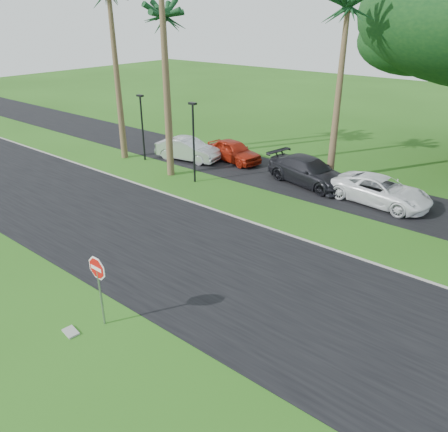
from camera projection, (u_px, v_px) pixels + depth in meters
ground at (161, 278)px, 16.55m from camera, size 120.00×120.00×0.00m
road at (197, 257)px, 17.96m from camera, size 120.00×8.00×0.02m
parking_strip at (318, 185)px, 25.37m from camera, size 120.00×5.00×0.02m
curb at (253, 223)px, 20.81m from camera, size 120.00×0.12×0.06m
stop_sign_near at (98, 277)px, 13.40m from camera, size 1.05×0.07×2.62m
palm_left_mid at (164, 20)px, 26.57m from camera, size 5.00×5.00×10.00m
palm_center at (347, 12)px, 22.53m from camera, size 5.00×5.00×10.50m
streetlight_left at (142, 123)px, 28.71m from camera, size 0.45×0.25×4.34m
streetlight_right at (194, 138)px, 24.82m from camera, size 0.45×0.25×4.64m
car_silver at (188, 150)px, 29.40m from camera, size 4.67×2.35×1.47m
car_red at (234, 151)px, 29.14m from camera, size 4.40×2.35×1.42m
car_dark at (309, 172)px, 25.25m from camera, size 5.61×3.16×1.54m
car_minivan at (381, 191)px, 22.68m from camera, size 5.32×2.85×1.42m
utility_slab at (71, 332)px, 13.73m from camera, size 0.59×0.42×0.06m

